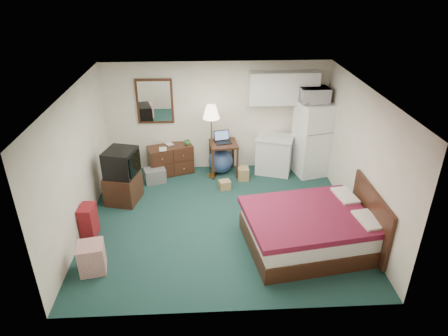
{
  "coord_description": "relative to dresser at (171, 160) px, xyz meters",
  "views": [
    {
      "loc": [
        -0.28,
        -6.29,
        4.33
      ],
      "look_at": [
        0.06,
        0.23,
        0.98
      ],
      "focal_mm": 32.0,
      "sensor_mm": 36.0,
      "label": 1
    }
  ],
  "objects": [
    {
      "name": "exercise_ball",
      "position": [
        1.15,
        -0.02,
        -0.05
      ],
      "size": [
        0.69,
        0.69,
        0.56
      ],
      "primitive_type": "sphere",
      "rotation": [
        0.0,
        0.0,
        -0.27
      ],
      "color": "navy",
      "rests_on": "floor"
    },
    {
      "name": "laptop",
      "position": [
        1.2,
        -0.08,
        0.55
      ],
      "size": [
        0.41,
        0.36,
        0.24
      ],
      "primitive_type": null,
      "rotation": [
        0.0,
        0.0,
        0.23
      ],
      "color": "black",
      "rests_on": "desk"
    },
    {
      "name": "ceiling",
      "position": [
        1.07,
        -1.98,
        2.16
      ],
      "size": [
        5.0,
        4.5,
        0.01
      ],
      "primitive_type": "cube",
      "color": "beige",
      "rests_on": "walls"
    },
    {
      "name": "file_bin",
      "position": [
        -0.33,
        -0.41,
        -0.18
      ],
      "size": [
        0.52,
        0.45,
        0.31
      ],
      "primitive_type": null,
      "rotation": [
        0.0,
        0.0,
        0.28
      ],
      "color": "slate",
      "rests_on": "floor"
    },
    {
      "name": "walls",
      "position": [
        1.07,
        -1.98,
        0.91
      ],
      "size": [
        5.01,
        4.51,
        2.5
      ],
      "color": "beige",
      "rests_on": "floor"
    },
    {
      "name": "microwave",
      "position": [
        3.13,
        -0.16,
        1.55
      ],
      "size": [
        0.63,
        0.39,
        0.41
      ],
      "primitive_type": "imported",
      "rotation": [
        0.0,
        0.0,
        0.1
      ],
      "color": "white",
      "rests_on": "fridge"
    },
    {
      "name": "kitchen_counter",
      "position": [
        2.37,
        -0.07,
        0.08
      ],
      "size": [
        0.91,
        0.79,
        0.84
      ],
      "primitive_type": null,
      "rotation": [
        0.0,
        0.0,
        -0.32
      ],
      "color": "white",
      "rests_on": "floor"
    },
    {
      "name": "cardboard_box_b",
      "position": [
        1.64,
        -0.39,
        -0.2
      ],
      "size": [
        0.24,
        0.28,
        0.28
      ],
      "primitive_type": null,
      "rotation": [
        0.0,
        0.0,
        -0.0
      ],
      "color": "olive",
      "rests_on": "floor"
    },
    {
      "name": "mirror",
      "position": [
        -0.28,
        0.24,
        1.31
      ],
      "size": [
        0.8,
        0.06,
        1.0
      ],
      "primitive_type": null,
      "color": "white",
      "rests_on": "walls"
    },
    {
      "name": "mug",
      "position": [
        0.39,
        0.07,
        0.4
      ],
      "size": [
        0.16,
        0.15,
        0.13
      ],
      "primitive_type": "imported",
      "rotation": [
        0.0,
        0.0,
        0.36
      ],
      "color": "#40853B",
      "rests_on": "dresser"
    },
    {
      "name": "headboard",
      "position": [
        3.53,
        -2.84,
        0.21
      ],
      "size": [
        0.06,
        1.56,
        1.0
      ],
      "primitive_type": null,
      "color": "#38170E",
      "rests_on": "walls"
    },
    {
      "name": "bed",
      "position": [
        2.51,
        -2.84,
        -0.01
      ],
      "size": [
        2.24,
        1.87,
        0.65
      ],
      "primitive_type": null,
      "rotation": [
        0.0,
        0.0,
        0.15
      ],
      "color": "maroon",
      "rests_on": "floor"
    },
    {
      "name": "crt_tv",
      "position": [
        -0.86,
        -1.16,
        0.52
      ],
      "size": [
        0.71,
        0.74,
        0.53
      ],
      "primitive_type": null,
      "rotation": [
        0.0,
        0.0,
        -0.25
      ],
      "color": "black",
      "rests_on": "tv_stand"
    },
    {
      "name": "desk",
      "position": [
        1.21,
        -0.09,
        0.04
      ],
      "size": [
        0.66,
        0.66,
        0.76
      ],
      "primitive_type": null,
      "rotation": [
        0.0,
        0.0,
        0.1
      ],
      "color": "#38170E",
      "rests_on": "floor"
    },
    {
      "name": "book_b",
      "position": [
        -0.08,
        0.06,
        0.44
      ],
      "size": [
        0.13,
        0.1,
        0.2
      ],
      "primitive_type": "imported",
      "rotation": [
        0.0,
        0.0,
        0.58
      ],
      "color": "olive",
      "rests_on": "dresser"
    },
    {
      "name": "upper_cabinets",
      "position": [
        2.52,
        0.1,
        1.61
      ],
      "size": [
        1.5,
        0.35,
        0.7
      ],
      "primitive_type": null,
      "color": "white",
      "rests_on": "walls"
    },
    {
      "name": "dresser",
      "position": [
        0.0,
        0.0,
        0.0
      ],
      "size": [
        1.08,
        0.75,
        0.67
      ],
      "primitive_type": null,
      "rotation": [
        0.0,
        0.0,
        0.33
      ],
      "color": "#38170E",
      "rests_on": "floor"
    },
    {
      "name": "tv_stand",
      "position": [
        -0.88,
        -1.18,
        -0.04
      ],
      "size": [
        0.73,
        0.77,
        0.6
      ],
      "primitive_type": null,
      "rotation": [
        0.0,
        0.0,
        -0.23
      ],
      "color": "#38170E",
      "rests_on": "floor"
    },
    {
      "name": "fridge",
      "position": [
        3.2,
        -0.14,
        0.51
      ],
      "size": [
        0.84,
        0.84,
        1.68
      ],
      "primitive_type": null,
      "rotation": [
        0.0,
        0.0,
        0.24
      ],
      "color": "white",
      "rests_on": "floor"
    },
    {
      "name": "cardboard_box_a",
      "position": [
        1.2,
        -0.82,
        -0.24
      ],
      "size": [
        0.28,
        0.25,
        0.2
      ],
      "primitive_type": null,
      "rotation": [
        0.0,
        0.0,
        0.25
      ],
      "color": "olive",
      "rests_on": "floor"
    },
    {
      "name": "retail_box",
      "position": [
        -1.02,
        -3.27,
        -0.09
      ],
      "size": [
        0.46,
        0.46,
        0.49
      ],
      "primitive_type": null,
      "rotation": [
        0.0,
        0.0,
        0.19
      ],
      "color": "silver",
      "rests_on": "floor"
    },
    {
      "name": "suitcase",
      "position": [
        -1.28,
        -2.34,
        -0.03
      ],
      "size": [
        0.25,
        0.38,
        0.61
      ],
      "primitive_type": null,
      "rotation": [
        0.0,
        0.0,
        -0.05
      ],
      "color": "maroon",
      "rests_on": "floor"
    },
    {
      "name": "floor_lamp",
      "position": [
        0.94,
        -0.2,
        0.5
      ],
      "size": [
        0.41,
        0.41,
        1.68
      ],
      "primitive_type": null,
      "rotation": [
        0.0,
        0.0,
        0.13
      ],
      "color": "#C58F44",
      "rests_on": "floor"
    },
    {
      "name": "floor",
      "position": [
        1.07,
        -1.98,
        -0.34
      ],
      "size": [
        5.0,
        4.5,
        0.01
      ],
      "primitive_type": "cube",
      "color": "#193A37",
      "rests_on": "ground"
    },
    {
      "name": "book_a",
      "position": [
        -0.22,
        -0.18,
        0.45
      ],
      "size": [
        0.16,
        0.04,
        0.22
      ],
      "primitive_type": "imported",
      "rotation": [
        0.0,
        0.0,
        0.12
      ],
      "color": "olive",
      "rests_on": "dresser"
    }
  ]
}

